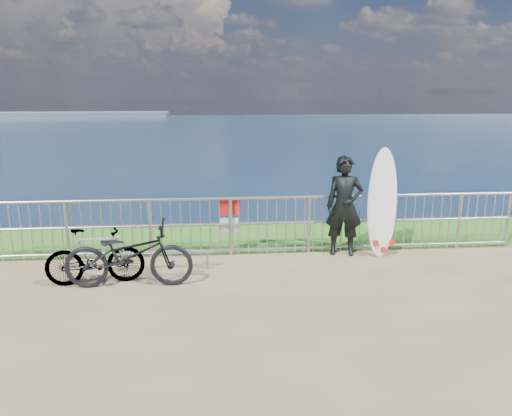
{
  "coord_description": "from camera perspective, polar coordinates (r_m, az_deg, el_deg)",
  "views": [
    {
      "loc": [
        -0.86,
        -7.47,
        3.03
      ],
      "look_at": [
        -0.06,
        1.2,
        1.0
      ],
      "focal_mm": 35.0,
      "sensor_mm": 36.0,
      "label": 1
    }
  ],
  "objects": [
    {
      "name": "bike_rack",
      "position": [
        8.8,
        -10.15,
        -5.33
      ],
      "size": [
        1.6,
        0.05,
        0.34
      ],
      "color": "#94979D",
      "rests_on": "ground"
    },
    {
      "name": "surfer",
      "position": [
        9.5,
        10.07,
        0.21
      ],
      "size": [
        0.76,
        0.57,
        1.88
      ],
      "primitive_type": "imported",
      "rotation": [
        0.0,
        0.0,
        -0.18
      ],
      "color": "black",
      "rests_on": "ground"
    },
    {
      "name": "seascape",
      "position": [
        160.94,
        -21.07,
        9.73
      ],
      "size": [
        260.0,
        260.0,
        5.0
      ],
      "color": "brown",
      "rests_on": "ground"
    },
    {
      "name": "bicycle_far",
      "position": [
        8.42,
        -17.93,
        -5.28
      ],
      "size": [
        1.59,
        0.61,
        0.93
      ],
      "primitive_type": "imported",
      "rotation": [
        0.0,
        0.0,
        1.69
      ],
      "color": "black",
      "rests_on": "ground"
    },
    {
      "name": "railing",
      "position": [
        9.44,
        0.2,
        -1.93
      ],
      "size": [
        10.06,
        0.1,
        1.13
      ],
      "color": "#94979D",
      "rests_on": "ground"
    },
    {
      "name": "grass_strip",
      "position": [
        10.65,
        -0.44,
        -3.36
      ],
      "size": [
        120.0,
        120.0,
        0.0
      ],
      "primitive_type": "plane",
      "color": "#2D6F1E",
      "rests_on": "ground"
    },
    {
      "name": "surfboard",
      "position": [
        9.63,
        14.21,
        0.18
      ],
      "size": [
        0.66,
        0.62,
        2.04
      ],
      "color": "white",
      "rests_on": "ground"
    },
    {
      "name": "bicycle_near",
      "position": [
        8.15,
        -14.33,
        -5.19
      ],
      "size": [
        2.02,
        0.73,
        1.05
      ],
      "primitive_type": "imported",
      "rotation": [
        0.0,
        0.0,
        1.56
      ],
      "color": "black",
      "rests_on": "ground"
    }
  ]
}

